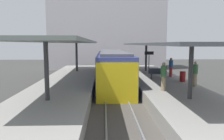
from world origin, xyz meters
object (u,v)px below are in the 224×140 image
passenger_near_bench (164,76)px  passenger_far_end (171,67)px  litter_bin (183,76)px  commuter_train (113,68)px  platform_bench (158,73)px  platform_sign (149,57)px  passenger_mid_platform (195,73)px

passenger_near_bench → passenger_far_end: size_ratio=1.05×
litter_bin → passenger_near_bench: (-2.44, -3.40, 0.54)m
commuter_train → passenger_far_end: commuter_train is taller
commuter_train → litter_bin: commuter_train is taller
commuter_train → passenger_near_bench: 7.26m
platform_bench → litter_bin: bearing=-45.2°
passenger_near_bench → platform_bench: bearing=80.4°
commuter_train → platform_sign: 4.08m
passenger_far_end → platform_sign: bearing=124.1°
platform_sign → litter_bin: size_ratio=2.76×
platform_sign → passenger_near_bench: 8.29m
passenger_mid_platform → passenger_far_end: bearing=93.5°
passenger_far_end → passenger_mid_platform: bearing=-86.5°
platform_sign → passenger_far_end: platform_sign is taller
commuter_train → platform_bench: commuter_train is taller
passenger_far_end → passenger_near_bench: bearing=-110.9°
litter_bin → passenger_far_end: passenger_far_end is taller
commuter_train → passenger_mid_platform: 7.63m
passenger_near_bench → passenger_mid_platform: 2.89m
passenger_mid_platform → commuter_train: bearing=135.8°
platform_sign → litter_bin: platform_sign is taller
platform_bench → passenger_far_end: (1.44, 0.96, 0.43)m
platform_bench → passenger_mid_platform: 4.08m
litter_bin → passenger_near_bench: bearing=-125.7°
commuter_train → passenger_near_bench: size_ratio=7.48×
platform_bench → passenger_near_bench: 5.10m
platform_bench → litter_bin: size_ratio=1.75×
passenger_near_bench → passenger_mid_platform: size_ratio=1.03×
platform_sign → litter_bin: 5.26m
passenger_near_bench → commuter_train: bearing=113.6°
commuter_train → passenger_near_bench: commuter_train is taller
passenger_near_bench → passenger_mid_platform: (2.56, 1.34, -0.03)m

